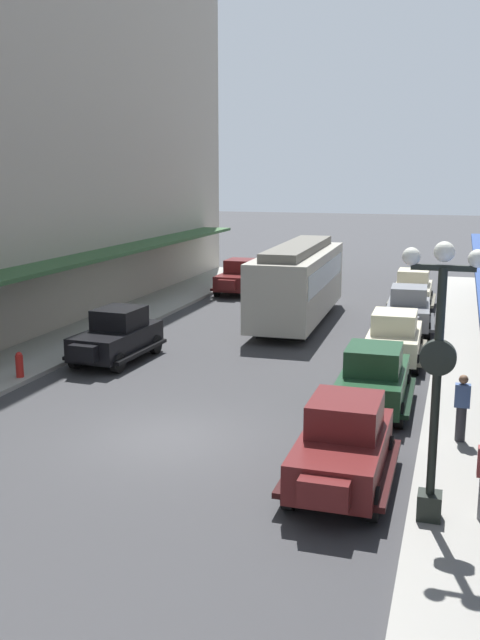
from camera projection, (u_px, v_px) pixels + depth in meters
name	position (u px, v px, depth m)	size (l,w,h in m)	color
ground_plane	(168.00, 438.00, 17.53)	(200.00, 200.00, 0.00)	#38383A
parked_car_0	(343.00, 443.00, 14.70)	(2.15, 4.26, 1.84)	#591919
parked_car_1	(239.00, 276.00, 38.37)	(2.15, 4.26, 1.84)	#591919
parked_car_2	(413.00, 289.00, 34.20)	(2.17, 4.27, 1.84)	beige
parked_car_3	(117.00, 334.00, 24.57)	(2.30, 4.31, 1.84)	black
parked_car_4	(394.00, 336.00, 24.28)	(2.21, 4.29, 1.84)	beige
parked_car_5	(374.00, 376.00, 19.50)	(2.19, 4.28, 1.84)	#193D23
parked_car_6	(408.00, 309.00, 29.21)	(2.30, 4.31, 1.84)	slate
streetcar	(298.00, 280.00, 30.67)	(2.76, 9.66, 3.46)	#ADA899
lamp_post_with_clock	(437.00, 372.00, 12.56)	(1.42, 0.44, 5.16)	black
fire_hydrant	(19.00, 364.00, 22.13)	(0.24, 0.24, 0.82)	#B21E19
pedestrian_1	(462.00, 407.00, 16.78)	(0.36, 0.24, 1.64)	#2D2D33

